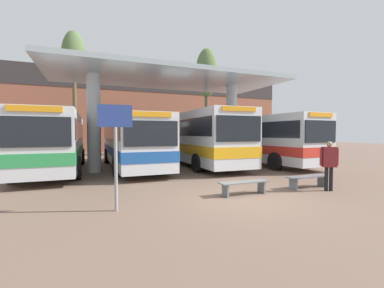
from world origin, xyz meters
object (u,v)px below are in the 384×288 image
object	(u,v)px
waiting_bench_near_pillar	(244,185)
poplar_tree_behind_left	(207,75)
transit_bus_center_bay	(131,140)
transit_bus_far_right_bay	(257,138)
info_sign_platform	(115,135)
transit_bus_right_bay	(196,136)
poplar_tree_behind_right	(74,59)
waiting_bench_mid_platform	(308,179)
pedestrian_waiting	(329,161)
transit_bus_left_bay	(55,140)
parked_car_street	(159,144)

from	to	relation	value
waiting_bench_near_pillar	poplar_tree_behind_left	world-z (taller)	poplar_tree_behind_left
transit_bus_center_bay	poplar_tree_behind_left	xyz separation A→B (m)	(8.59, 7.26, 6.20)
transit_bus_far_right_bay	poplar_tree_behind_left	world-z (taller)	poplar_tree_behind_left
transit_bus_center_bay	waiting_bench_near_pillar	world-z (taller)	transit_bus_center_bay
info_sign_platform	waiting_bench_near_pillar	bearing A→B (deg)	3.10
transit_bus_right_bay	info_sign_platform	world-z (taller)	transit_bus_right_bay
info_sign_platform	poplar_tree_behind_right	distance (m)	18.20
waiting_bench_mid_platform	poplar_tree_behind_left	xyz separation A→B (m)	(3.23, 15.89, 7.57)
pedestrian_waiting	poplar_tree_behind_left	bearing A→B (deg)	105.66
transit_bus_left_bay	pedestrian_waiting	world-z (taller)	transit_bus_left_bay
poplar_tree_behind_left	info_sign_platform	bearing A→B (deg)	-122.86
poplar_tree_behind_right	parked_car_street	bearing A→B (deg)	10.68
transit_bus_center_bay	transit_bus_right_bay	size ratio (longest dim) A/B	0.94
info_sign_platform	pedestrian_waiting	world-z (taller)	info_sign_platform
transit_bus_right_bay	parked_car_street	world-z (taller)	transit_bus_right_bay
poplar_tree_behind_left	poplar_tree_behind_right	bearing A→B (deg)	175.90
info_sign_platform	parked_car_street	world-z (taller)	info_sign_platform
pedestrian_waiting	parked_car_street	xyz separation A→B (m)	(-1.31, 18.90, -0.09)
waiting_bench_near_pillar	waiting_bench_mid_platform	bearing A→B (deg)	0.00
transit_bus_right_bay	waiting_bench_mid_platform	size ratio (longest dim) A/B	6.27
transit_bus_center_bay	waiting_bench_mid_platform	size ratio (longest dim) A/B	5.90
transit_bus_center_bay	waiting_bench_mid_platform	bearing A→B (deg)	121.90
transit_bus_center_bay	transit_bus_far_right_bay	xyz separation A→B (m)	(8.41, -1.27, 0.08)
transit_bus_center_bay	transit_bus_right_bay	world-z (taller)	transit_bus_right_bay
poplar_tree_behind_right	transit_bus_far_right_bay	bearing A→B (deg)	-38.36
poplar_tree_behind_right	waiting_bench_mid_platform	bearing A→B (deg)	-62.23
waiting_bench_near_pillar	poplar_tree_behind_left	distance (m)	18.64
transit_bus_center_bay	info_sign_platform	bearing A→B (deg)	78.43
waiting_bench_near_pillar	parked_car_street	bearing A→B (deg)	84.06
parked_car_street	transit_bus_center_bay	bearing A→B (deg)	-117.63
waiting_bench_near_pillar	info_sign_platform	distance (m)	4.60
poplar_tree_behind_left	pedestrian_waiting	bearing A→B (deg)	-100.09
parked_car_street	waiting_bench_mid_platform	bearing A→B (deg)	-90.07
transit_bus_far_right_bay	waiting_bench_near_pillar	distance (m)	9.58
pedestrian_waiting	waiting_bench_mid_platform	bearing A→B (deg)	138.35
poplar_tree_behind_left	parked_car_street	distance (m)	8.43
poplar_tree_behind_left	waiting_bench_mid_platform	bearing A→B (deg)	-101.50
transit_bus_center_bay	poplar_tree_behind_left	bearing A→B (deg)	-139.78
info_sign_platform	transit_bus_center_bay	bearing A→B (deg)	78.40
info_sign_platform	poplar_tree_behind_left	xyz separation A→B (m)	(10.41, 16.12, 5.86)
transit_bus_left_bay	transit_bus_center_bay	bearing A→B (deg)	-178.10
transit_bus_left_bay	parked_car_street	bearing A→B (deg)	-130.53
parked_car_street	pedestrian_waiting	bearing A→B (deg)	-89.34
transit_bus_center_bay	parked_car_street	distance (m)	10.55
pedestrian_waiting	transit_bus_center_bay	bearing A→B (deg)	146.99
transit_bus_far_right_bay	waiting_bench_mid_platform	xyz separation A→B (m)	(-3.04, -7.36, -1.44)
info_sign_platform	parked_car_street	xyz separation A→B (m)	(6.16, 18.45, -1.03)
transit_bus_right_bay	waiting_bench_mid_platform	bearing A→B (deg)	98.57
transit_bus_far_right_bay	pedestrian_waiting	xyz separation A→B (m)	(-2.76, -8.04, -0.68)
transit_bus_far_right_bay	pedestrian_waiting	world-z (taller)	transit_bus_far_right_bay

